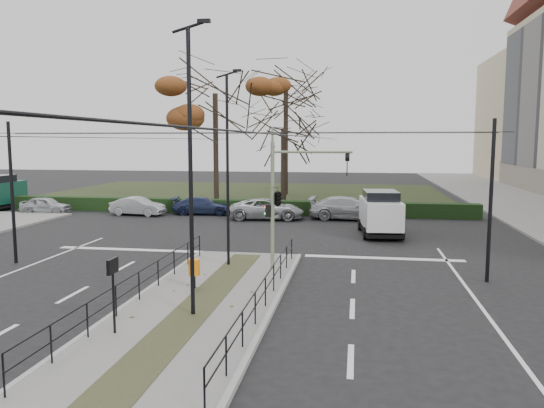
# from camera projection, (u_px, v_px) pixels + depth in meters

# --- Properties ---
(ground) EXTENTS (140.00, 140.00, 0.00)m
(ground) POSITION_uv_depth(u_px,v_px,m) (222.00, 285.00, 19.21)
(ground) COLOR black
(ground) RESTS_ON ground
(median_island) EXTENTS (4.40, 15.00, 0.14)m
(median_island) POSITION_uv_depth(u_px,v_px,m) (202.00, 304.00, 16.75)
(median_island) COLOR #615F5C
(median_island) RESTS_ON ground
(sidewalk_east) EXTENTS (8.00, 90.00, 0.14)m
(sidewalk_east) POSITION_uv_depth(u_px,v_px,m) (543.00, 213.00, 37.93)
(sidewalk_east) COLOR #615F5C
(sidewalk_east) RESTS_ON ground
(park) EXTENTS (38.00, 26.00, 0.10)m
(park) POSITION_uv_depth(u_px,v_px,m) (245.00, 194.00, 51.52)
(park) COLOR black
(park) RESTS_ON ground
(hedge) EXTENTS (38.00, 1.00, 1.00)m
(hedge) POSITION_uv_depth(u_px,v_px,m) (206.00, 206.00, 38.33)
(hedge) COLOR black
(hedge) RESTS_ON ground
(median_railing) EXTENTS (4.14, 13.24, 0.92)m
(median_railing) POSITION_uv_depth(u_px,v_px,m) (201.00, 277.00, 16.55)
(median_railing) COLOR black
(median_railing) RESTS_ON median_island
(catenary) EXTENTS (20.00, 34.00, 6.00)m
(catenary) POSITION_uv_depth(u_px,v_px,m) (232.00, 187.00, 20.39)
(catenary) COLOR black
(catenary) RESTS_ON ground
(traffic_light) EXTENTS (3.41, 1.94, 5.02)m
(traffic_light) POSITION_uv_depth(u_px,v_px,m) (280.00, 196.00, 20.74)
(traffic_light) COLOR gray
(traffic_light) RESTS_ON median_island
(litter_bin) EXTENTS (0.40, 0.40, 1.02)m
(litter_bin) POSITION_uv_depth(u_px,v_px,m) (194.00, 268.00, 18.16)
(litter_bin) COLOR black
(litter_bin) RESTS_ON median_island
(info_panel) EXTENTS (0.11, 0.52, 2.01)m
(info_panel) POSITION_uv_depth(u_px,v_px,m) (113.00, 275.00, 13.85)
(info_panel) COLOR black
(info_panel) RESTS_ON median_island
(streetlamp_median_near) EXTENTS (0.70, 0.14, 8.36)m
(streetlamp_median_near) POSITION_uv_depth(u_px,v_px,m) (191.00, 169.00, 15.02)
(streetlamp_median_near) COLOR black
(streetlamp_median_near) RESTS_ON median_island
(streetlamp_median_far) EXTENTS (0.66, 0.13, 7.84)m
(streetlamp_median_far) POSITION_uv_depth(u_px,v_px,m) (228.00, 168.00, 21.26)
(streetlamp_median_far) COLOR black
(streetlamp_median_far) RESTS_ON median_island
(parked_car_first) EXTENTS (3.65, 1.63, 1.22)m
(parked_car_first) POSITION_uv_depth(u_px,v_px,m) (46.00, 205.00, 38.02)
(parked_car_first) COLOR #A8ABB0
(parked_car_first) RESTS_ON ground
(parked_car_second) EXTENTS (3.96, 1.74, 1.27)m
(parked_car_second) POSITION_uv_depth(u_px,v_px,m) (138.00, 206.00, 37.11)
(parked_car_second) COLOR #A8ABB0
(parked_car_second) RESTS_ON ground
(parked_car_third) EXTENTS (4.41, 2.09, 1.24)m
(parked_car_third) POSITION_uv_depth(u_px,v_px,m) (203.00, 206.00, 37.60)
(parked_car_third) COLOR #1F2949
(parked_car_third) RESTS_ON ground
(parked_car_fourth) EXTENTS (5.14, 2.76, 1.37)m
(parked_car_fourth) POSITION_uv_depth(u_px,v_px,m) (267.00, 209.00, 35.26)
(parked_car_fourth) COLOR #A8ABB0
(parked_car_fourth) RESTS_ON ground
(white_van) EXTENTS (2.44, 4.79, 2.46)m
(white_van) POSITION_uv_depth(u_px,v_px,m) (380.00, 212.00, 29.28)
(white_van) COLOR silver
(white_van) RESTS_ON ground
(rust_tree) EXTENTS (10.40, 10.40, 11.90)m
(rust_tree) POSITION_uv_depth(u_px,v_px,m) (215.00, 94.00, 44.53)
(rust_tree) COLOR black
(rust_tree) RESTS_ON park
(bare_tree_center) EXTENTS (8.10, 8.10, 13.11)m
(bare_tree_center) POSITION_uv_depth(u_px,v_px,m) (286.00, 97.00, 49.72)
(bare_tree_center) COLOR black
(bare_tree_center) RESTS_ON park
(bare_tree_near) EXTENTS (6.29, 6.29, 8.09)m
(bare_tree_near) POSITION_uv_depth(u_px,v_px,m) (284.00, 134.00, 42.77)
(bare_tree_near) COLOR black
(bare_tree_near) RESTS_ON park
(parked_car_fifth) EXTENTS (5.33, 2.40, 1.52)m
(parked_car_fifth) POSITION_uv_depth(u_px,v_px,m) (349.00, 208.00, 35.06)
(parked_car_fifth) COLOR #A8ABB0
(parked_car_fifth) RESTS_ON ground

